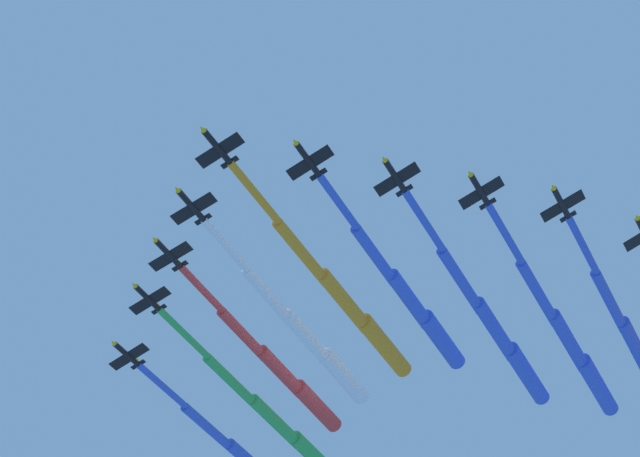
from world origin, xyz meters
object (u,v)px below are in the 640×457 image
at_px(jet_port_inner, 412,301).
at_px(jet_lead, 348,304).
at_px(jet_starboard_inner, 310,340).
at_px(jet_starboard_outer, 279,424).
at_px(jet_trail_port, 638,350).
at_px(jet_port_mid, 498,333).
at_px(jet_starboard_mid, 283,373).
at_px(jet_port_outer, 571,344).

bearing_deg(jet_port_inner, jet_lead, -31.06).
xyz_separation_m(jet_lead, jet_starboard_inner, (-0.21, -13.99, -0.07)).
bearing_deg(jet_starboard_inner, jet_starboard_outer, -111.79).
relative_size(jet_lead, jet_trail_port, 0.96).
bearing_deg(jet_starboard_outer, jet_starboard_inner, 68.21).
relative_size(jet_port_mid, jet_starboard_outer, 0.97).
bearing_deg(jet_starboard_outer, jet_lead, 74.01).
relative_size(jet_port_inner, jet_starboard_mid, 0.99).
bearing_deg(jet_lead, jet_starboard_mid, -95.96).
bearing_deg(jet_port_inner, jet_starboard_mid, -77.55).
distance_m(jet_lead, jet_port_outer, 48.86).
distance_m(jet_starboard_inner, jet_starboard_mid, 14.87).
xyz_separation_m(jet_starboard_mid, jet_port_outer, (-44.28, 40.88, 0.52)).
relative_size(jet_port_mid, jet_starboard_mid, 1.13).
height_order(jet_port_outer, jet_starboard_outer, jet_starboard_outer).
relative_size(jet_port_inner, jet_port_mid, 0.88).
bearing_deg(jet_port_outer, jet_starboard_outer, -60.70).
distance_m(jet_port_outer, jet_trail_port, 14.66).
xyz_separation_m(jet_starboard_mid, jet_trail_port, (-57.86, 46.38, 1.03)).
bearing_deg(jet_port_outer, jet_starboard_inner, -29.21).
xyz_separation_m(jet_starboard_inner, jet_port_outer, (-47.06, 26.31, 1.48)).
relative_size(jet_starboard_outer, jet_trail_port, 1.04).
bearing_deg(jet_starboard_outer, jet_port_inner, 86.91).
bearing_deg(jet_starboard_inner, jet_port_mid, 145.22).
bearing_deg(jet_trail_port, jet_port_inner, -12.77).
distance_m(jet_lead, jet_port_inner, 12.55).
height_order(jet_lead, jet_port_inner, jet_port_inner).
relative_size(jet_lead, jet_starboard_outer, 0.93).
xyz_separation_m(jet_port_inner, jet_port_outer, (-36.55, 5.86, 0.38)).
bearing_deg(jet_starboard_inner, jet_trail_port, 152.32).
xyz_separation_m(jet_port_mid, jet_port_outer, (-15.79, 4.59, 0.47)).
bearing_deg(jet_starboard_mid, jet_port_mid, 128.13).
bearing_deg(jet_trail_port, jet_lead, -16.32).
bearing_deg(jet_port_mid, jet_trail_port, 161.04).
relative_size(jet_lead, jet_port_mid, 0.96).
xyz_separation_m(jet_starboard_inner, jet_trail_port, (-60.64, 31.81, 1.99)).
bearing_deg(jet_port_inner, jet_port_outer, 170.89).
xyz_separation_m(jet_port_inner, jet_port_mid, (-20.75, 1.27, -0.09)).
bearing_deg(jet_port_outer, jet_starboard_mid, -42.72).
relative_size(jet_lead, jet_starboard_inner, 1.07).
distance_m(jet_lead, jet_trail_port, 63.43).
bearing_deg(jet_port_inner, jet_starboard_outer, -93.09).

